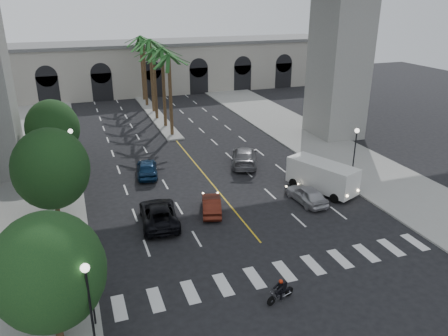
% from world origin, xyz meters
% --- Properties ---
extents(ground, '(140.00, 140.00, 0.00)m').
position_xyz_m(ground, '(0.00, 0.00, 0.00)').
color(ground, black).
rests_on(ground, ground).
extents(sidewalk_left, '(8.00, 100.00, 0.15)m').
position_xyz_m(sidewalk_left, '(-15.00, 15.00, 0.07)').
color(sidewalk_left, gray).
rests_on(sidewalk_left, ground).
extents(sidewalk_right, '(8.00, 100.00, 0.15)m').
position_xyz_m(sidewalk_right, '(15.00, 15.00, 0.07)').
color(sidewalk_right, gray).
rests_on(sidewalk_right, ground).
extents(median, '(2.00, 24.00, 0.20)m').
position_xyz_m(median, '(0.00, 38.00, 0.10)').
color(median, gray).
rests_on(median, ground).
extents(pier_building, '(71.00, 10.50, 8.50)m').
position_xyz_m(pier_building, '(0.00, 55.00, 4.27)').
color(pier_building, '#AFAA9D').
rests_on(pier_building, ground).
extents(palm_a, '(3.20, 3.20, 10.30)m').
position_xyz_m(palm_a, '(0.00, 28.00, 9.10)').
color(palm_a, '#47331E').
rests_on(palm_a, ground).
extents(palm_b, '(3.20, 3.20, 10.60)m').
position_xyz_m(palm_b, '(0.10, 32.00, 9.37)').
color(palm_b, '#47331E').
rests_on(palm_b, ground).
extents(palm_c, '(3.20, 3.20, 10.10)m').
position_xyz_m(palm_c, '(-0.20, 36.00, 8.91)').
color(palm_c, '#47331E').
rests_on(palm_c, ground).
extents(palm_d, '(3.20, 3.20, 10.90)m').
position_xyz_m(palm_d, '(0.15, 40.00, 9.65)').
color(palm_d, '#47331E').
rests_on(palm_d, ground).
extents(palm_e, '(3.20, 3.20, 10.40)m').
position_xyz_m(palm_e, '(-0.10, 44.00, 9.19)').
color(palm_e, '#47331E').
rests_on(palm_e, ground).
extents(palm_f, '(3.20, 3.20, 10.70)m').
position_xyz_m(palm_f, '(0.20, 48.00, 9.46)').
color(palm_f, '#47331E').
rests_on(palm_f, ground).
extents(street_tree_near, '(5.20, 5.20, 6.89)m').
position_xyz_m(street_tree_near, '(-13.00, -3.00, 4.02)').
color(street_tree_near, '#382616').
rests_on(street_tree_near, ground).
extents(street_tree_mid, '(5.44, 5.44, 7.21)m').
position_xyz_m(street_tree_mid, '(-13.00, 10.00, 4.21)').
color(street_tree_mid, '#382616').
rests_on(street_tree_mid, ground).
extents(street_tree_far, '(5.04, 5.04, 6.68)m').
position_xyz_m(street_tree_far, '(-13.00, 22.00, 3.90)').
color(street_tree_far, '#382616').
rests_on(street_tree_far, ground).
extents(lamp_post_left_near, '(0.40, 0.40, 5.35)m').
position_xyz_m(lamp_post_left_near, '(-11.40, -5.00, 3.22)').
color(lamp_post_left_near, black).
rests_on(lamp_post_left_near, ground).
extents(lamp_post_left_far, '(0.40, 0.40, 5.35)m').
position_xyz_m(lamp_post_left_far, '(-11.40, 16.00, 3.22)').
color(lamp_post_left_far, black).
rests_on(lamp_post_left_far, ground).
extents(lamp_post_right, '(0.40, 0.40, 5.35)m').
position_xyz_m(lamp_post_right, '(11.40, 8.00, 3.22)').
color(lamp_post_right, black).
rests_on(lamp_post_right, ground).
extents(traffic_signal_near, '(0.25, 0.18, 3.65)m').
position_xyz_m(traffic_signal_near, '(-11.30, -2.50, 2.51)').
color(traffic_signal_near, black).
rests_on(traffic_signal_near, ground).
extents(traffic_signal_far, '(0.25, 0.18, 3.65)m').
position_xyz_m(traffic_signal_far, '(-11.30, 1.50, 2.51)').
color(traffic_signal_far, black).
rests_on(traffic_signal_far, ground).
extents(motorcycle_rider, '(1.86, 0.72, 1.38)m').
position_xyz_m(motorcycle_rider, '(-1.44, -3.87, 0.63)').
color(motorcycle_rider, black).
rests_on(motorcycle_rider, ground).
extents(car_a, '(2.03, 4.39, 1.46)m').
position_xyz_m(car_a, '(6.08, 6.48, 0.73)').
color(car_a, '#ACABB0').
rests_on(car_a, ground).
extents(car_b, '(2.45, 4.26, 1.33)m').
position_xyz_m(car_b, '(-1.78, 7.42, 0.66)').
color(car_b, '#4F1A0F').
rests_on(car_b, ground).
extents(car_c, '(3.09, 5.81, 1.55)m').
position_xyz_m(car_c, '(-5.97, 7.11, 0.78)').
color(car_c, black).
rests_on(car_c, ground).
extents(car_d, '(4.44, 6.39, 1.72)m').
position_xyz_m(car_d, '(4.56, 16.21, 0.86)').
color(car_d, slate).
rests_on(car_d, ground).
extents(car_e, '(2.54, 4.83, 1.57)m').
position_xyz_m(car_e, '(-5.12, 16.55, 0.78)').
color(car_e, navy).
rests_on(car_e, ground).
extents(cargo_van, '(4.40, 6.47, 2.59)m').
position_xyz_m(cargo_van, '(8.41, 8.02, 1.44)').
color(cargo_van, silver).
rests_on(cargo_van, ground).
extents(pedestrian_b, '(1.06, 1.00, 1.74)m').
position_xyz_m(pedestrian_b, '(-14.26, 6.47, 1.02)').
color(pedestrian_b, black).
rests_on(pedestrian_b, sidewalk_left).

